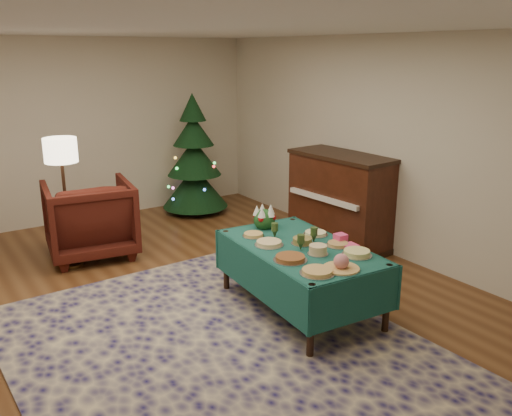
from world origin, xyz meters
TOP-DOWN VIEW (x-y plane):
  - room_shell at (0.00, 0.00)m, footprint 7.00×7.00m
  - rug at (-0.00, -1.09)m, footprint 3.31×4.28m
  - buffet_table at (1.06, -0.75)m, footprint 1.13×1.80m
  - platter_0 at (0.76, -1.35)m, footprint 0.30×0.30m
  - platter_1 at (0.99, -1.40)m, footprint 0.33×0.33m
  - platter_2 at (1.34, -1.23)m, footprint 0.28×0.28m
  - platter_3 at (0.76, -0.98)m, footprint 0.31×0.31m
  - platter_4 at (1.06, -1.01)m, footprint 0.20×0.20m
  - platter_5 at (1.37, -0.94)m, footprint 0.23×0.23m
  - platter_6 at (0.82, -0.55)m, footprint 0.28×0.28m
  - platter_7 at (1.12, -0.70)m, footprint 0.22×0.22m
  - platter_8 at (1.40, -0.57)m, footprint 0.25×0.25m
  - platter_9 at (0.85, -0.25)m, footprint 0.23×0.23m
  - goblet_0 at (1.00, -0.40)m, footprint 0.07×0.07m
  - goblet_1 at (1.24, -0.73)m, footprint 0.07×0.07m
  - goblet_2 at (1.00, -0.83)m, footprint 0.07×0.07m
  - napkin_stack at (1.43, -1.04)m, footprint 0.14×0.14m
  - gift_box at (1.46, -0.88)m, footprint 0.11×0.11m
  - centerpiece at (1.10, -0.08)m, footprint 0.24×0.24m
  - armchair at (-0.17, 1.91)m, footprint 1.16×1.11m
  - floor_lamp at (-0.49, 1.71)m, footprint 0.38×0.38m
  - christmas_tree at (1.82, 2.90)m, footprint 1.28×1.28m
  - piano at (2.68, 0.45)m, footprint 0.76×1.46m

SIDE VIEW (x-z plane):
  - rug at x=0.00m, z-range 0.00..0.02m
  - armchair at x=-0.17m, z-range 0.00..1.06m
  - buffet_table at x=1.06m, z-range 0.20..0.87m
  - piano at x=2.68m, z-range -0.01..1.22m
  - platter_9 at x=0.85m, z-range 0.67..0.71m
  - platter_5 at x=1.37m, z-range 0.67..0.71m
  - platter_8 at x=1.40m, z-range 0.67..0.71m
  - napkin_stack at x=1.43m, z-range 0.67..0.71m
  - platter_0 at x=0.76m, z-range 0.67..0.71m
  - platter_3 at x=0.76m, z-range 0.67..0.72m
  - platter_6 at x=0.82m, z-range 0.67..0.72m
  - platter_2 at x=1.34m, z-range 0.67..0.73m
  - platter_7 at x=1.12m, z-range 0.67..0.73m
  - platter_4 at x=1.06m, z-range 0.67..0.76m
  - gift_box at x=1.46m, z-range 0.67..0.76m
  - platter_1 at x=0.99m, z-range 0.65..0.80m
  - goblet_0 at x=1.00m, z-range 0.68..0.83m
  - goblet_1 at x=1.24m, z-range 0.68..0.83m
  - goblet_2 at x=1.00m, z-range 0.68..0.83m
  - centerpiece at x=1.10m, z-range 0.65..0.93m
  - christmas_tree at x=1.82m, z-range -0.10..1.79m
  - floor_lamp at x=-0.49m, z-range 0.54..2.09m
  - room_shell at x=0.00m, z-range -2.15..4.85m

